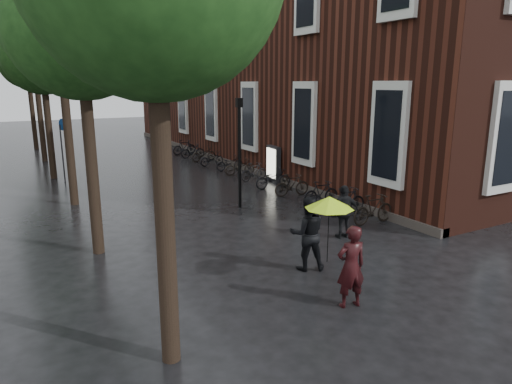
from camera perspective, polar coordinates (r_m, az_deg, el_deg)
ground at (r=9.78m, az=15.38°, el=-15.97°), size 120.00×120.00×0.00m
brick_building at (r=30.38m, az=4.17°, el=15.81°), size 10.20×33.20×12.00m
street_trees at (r=22.01m, az=-24.53°, el=16.50°), size 4.33×34.03×8.91m
person_burgundy at (r=10.05m, az=11.78°, el=-9.11°), size 0.74×0.55×1.84m
person_black at (r=11.82m, az=6.43°, el=-5.17°), size 1.16×1.05×1.94m
lime_umbrella at (r=10.65m, az=9.15°, el=-1.31°), size 1.15×1.15×1.69m
pedestrian_walking at (r=14.40m, az=10.97°, el=-2.45°), size 1.03×0.54×1.68m
parked_bicycles at (r=23.14m, az=-0.98°, el=2.86°), size 1.96×18.56×1.05m
ad_lightbox at (r=22.37m, az=2.17°, el=3.55°), size 0.27×1.16×1.75m
lamp_post at (r=17.35m, az=-2.08°, el=6.22°), size 0.22×0.22×4.19m
cycle_sign at (r=24.05m, az=-23.06°, el=5.95°), size 0.16×0.56×3.07m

